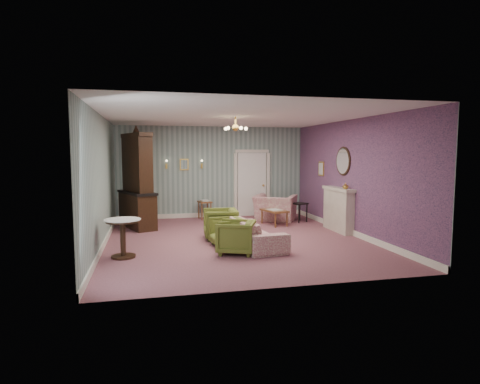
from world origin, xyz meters
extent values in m
plane|color=#8A505B|center=(0.00, 0.00, 0.00)|extent=(7.00, 7.00, 0.00)
plane|color=white|center=(0.00, 0.00, 2.90)|extent=(7.00, 7.00, 0.00)
plane|color=slate|center=(0.00, 3.50, 1.45)|extent=(6.00, 0.00, 6.00)
plane|color=slate|center=(0.00, -3.50, 1.45)|extent=(6.00, 0.00, 6.00)
plane|color=slate|center=(-3.00, 0.00, 1.45)|extent=(0.00, 7.00, 7.00)
plane|color=slate|center=(3.00, 0.00, 1.45)|extent=(0.00, 7.00, 7.00)
plane|color=#AF5781|center=(2.98, 0.00, 1.45)|extent=(0.00, 7.00, 7.00)
imported|color=#5C6423|center=(-0.27, -1.29, 0.38)|extent=(0.91, 0.93, 0.75)
imported|color=#5C6423|center=(-0.32, -0.60, 0.35)|extent=(0.73, 0.77, 0.70)
imported|color=#5C6423|center=(-0.34, 0.17, 0.40)|extent=(0.79, 0.83, 0.80)
imported|color=#9B3E55|center=(0.25, -0.69, 0.41)|extent=(0.84, 2.16, 0.82)
imported|color=#9B3E55|center=(1.76, 2.38, 0.52)|extent=(1.42, 1.28, 1.04)
imported|color=gold|center=(2.84, 0.00, 1.23)|extent=(0.15, 0.15, 0.15)
cube|color=maroon|center=(1.71, 2.23, 0.48)|extent=(0.41, 0.28, 0.39)
camera|label=1|loc=(-1.99, -9.18, 2.07)|focal=29.88mm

